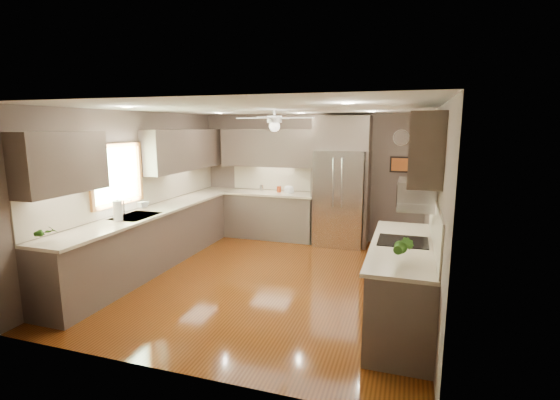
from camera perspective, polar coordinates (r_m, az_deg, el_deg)
The scene contains 26 objects.
floor at distance 6.22m, azimuth -1.63°, elevation -10.98°, with size 5.00×5.00×0.00m, color #461F09.
ceiling at distance 5.80m, azimuth -1.76°, elevation 12.70°, with size 5.00×5.00×0.00m, color white.
wall_back at distance 8.25m, azimuth 4.15°, elevation 3.29°, with size 4.50×4.50×0.00m, color #685950.
wall_front at distance 3.68m, azimuth -14.92°, elevation -5.96°, with size 4.50×4.50×0.00m, color #685950.
wall_left at distance 6.96m, azimuth -19.43°, elevation 1.40°, with size 5.00×5.00×0.00m, color #685950.
wall_right at distance 5.56m, azimuth 20.73°, elevation -0.81°, with size 5.00×5.00×0.00m, color #685950.
canister_b at distance 8.34m, azimuth -2.63°, elevation 1.71°, with size 0.08×0.08×0.13m, color silver.
canister_d at distance 8.21m, azimuth -0.15°, elevation 1.51°, with size 0.09×0.09×0.13m, color #932E10.
soap_bottle at distance 6.79m, azimuth -18.62°, elevation -0.56°, with size 0.09×0.09×0.20m, color white.
potted_plant_left at distance 5.34m, azimuth -29.93°, elevation -3.91°, with size 0.14×0.10×0.27m, color #2B5B1A.
potted_plant_right at distance 4.20m, azimuth 17.01°, elevation -6.33°, with size 0.17×0.13×0.30m, color #2B5B1A.
bowl at distance 8.14m, azimuth 1.23°, elevation 1.21°, with size 0.24×0.24×0.06m, color beige.
left_run at distance 7.06m, azimuth -16.40°, elevation -4.67°, with size 0.65×4.70×1.45m.
back_run at distance 8.31m, azimuth -1.28°, elevation -2.01°, with size 1.85×0.65×1.45m.
uppers at distance 6.74m, azimuth -5.66°, elevation 6.98°, with size 4.50×4.70×0.95m.
window at distance 6.52m, azimuth -22.03°, elevation 3.32°, with size 0.05×1.12×0.92m.
sink at distance 6.44m, azimuth -19.67°, elevation -2.41°, with size 0.50×0.70×0.32m.
refrigerator at distance 7.79m, azimuth 8.54°, elevation 2.32°, with size 1.06×0.75×2.45m.
right_run at distance 4.99m, azimuth 16.82°, elevation -11.00°, with size 0.70×2.20×1.45m.
microwave at distance 4.97m, azimuth 18.60°, elevation 0.76°, with size 0.43×0.55×0.34m.
ceiling_fan at distance 6.08m, azimuth -0.78°, elevation 11.01°, with size 1.18×1.18×0.32m.
recessed_lights at distance 6.19m, azimuth -0.84°, elevation 12.50°, with size 2.84×3.14×0.01m.
wall_clock at distance 7.95m, azimuth 16.68°, elevation 8.40°, with size 0.30×0.03×0.30m.
framed_print at distance 7.97m, azimuth 16.49°, elevation 4.80°, with size 0.36×0.03×0.30m.
stool at distance 7.31m, azimuth 16.45°, elevation -6.16°, with size 0.49×0.49×0.48m.
paper_towel at distance 6.16m, azimuth -21.85°, elevation -1.45°, with size 0.13×0.13×0.31m.
Camera 1 is at (1.95, -5.46, 2.26)m, focal length 26.00 mm.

